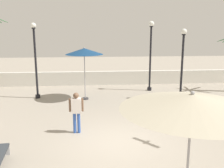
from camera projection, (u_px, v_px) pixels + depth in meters
The scene contains 9 objects.
ground_plane at pixel (120, 142), 9.18m from camera, with size 56.00×56.00×0.00m, color #9E9384.
boundary_wall at pixel (105, 78), 18.42m from camera, with size 25.20×0.30×0.98m, color silver.
patio_umbrella_0 at pixel (84, 52), 14.15m from camera, with size 2.10×2.10×2.97m.
patio_umbrella_2 at pixel (192, 103), 4.81m from camera, with size 2.75×2.75×2.85m.
lamp_post_0 at pixel (151, 50), 16.26m from camera, with size 0.35×0.35×4.44m.
lamp_post_2 at pixel (35, 58), 14.49m from camera, with size 0.30×0.30×4.29m.
lamp_post_3 at pixel (182, 61), 14.11m from camera, with size 0.32×0.32×3.97m.
lounge_chair_0 at pixel (208, 102), 12.69m from camera, with size 1.35×1.92×0.84m.
guest_1 at pixel (76, 109), 9.80m from camera, with size 0.56×0.24×1.61m.
Camera 1 is at (-0.99, -8.47, 3.98)m, focal length 41.13 mm.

